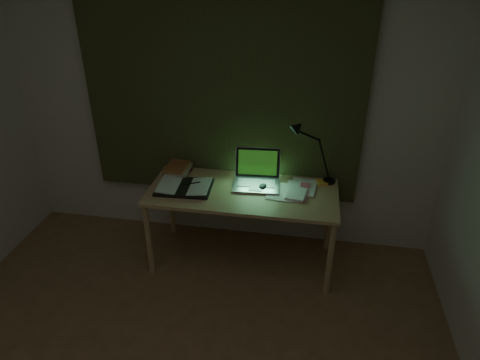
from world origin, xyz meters
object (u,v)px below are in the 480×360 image
object	(u,v)px
desk	(243,227)
loose_papers	(290,192)
open_textbook	(184,187)
book_stack	(178,169)
desk_lamp	(332,152)
laptop	(256,172)

from	to	relation	value
desk	loose_papers	world-z (taller)	loose_papers
open_textbook	book_stack	size ratio (longest dim) A/B	1.93
open_textbook	book_stack	xyz separation A→B (m)	(-0.12, 0.23, 0.03)
open_textbook	desk_lamp	world-z (taller)	desk_lamp
book_stack	laptop	bearing A→B (deg)	-8.84
desk	open_textbook	bearing A→B (deg)	-174.54
desk	open_textbook	world-z (taller)	open_textbook
book_stack	desk_lamp	world-z (taller)	desk_lamp
book_stack	desk_lamp	xyz separation A→B (m)	(1.22, 0.06, 0.22)
open_textbook	desk_lamp	size ratio (longest dim) A/B	0.79
book_stack	desk_lamp	bearing A→B (deg)	3.02
loose_papers	desk_lamp	xyz separation A→B (m)	(0.29, 0.22, 0.26)
book_stack	loose_papers	bearing A→B (deg)	-9.77
laptop	desk_lamp	distance (m)	0.60
open_textbook	desk_lamp	bearing A→B (deg)	12.01
desk	laptop	xyz separation A→B (m)	(0.09, 0.09, 0.46)
laptop	loose_papers	distance (m)	0.30
desk_lamp	loose_papers	bearing A→B (deg)	-148.07
book_stack	loose_papers	size ratio (longest dim) A/B	0.64
laptop	open_textbook	bearing A→B (deg)	-170.27
book_stack	loose_papers	world-z (taller)	book_stack
desk	laptop	distance (m)	0.48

